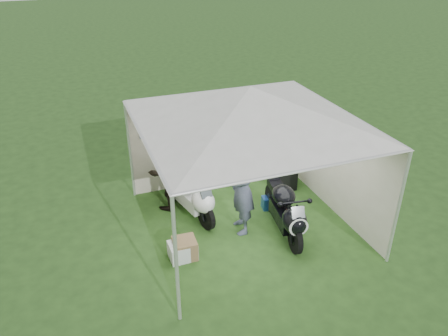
{
  "coord_description": "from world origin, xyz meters",
  "views": [
    {
      "loc": [
        -3.08,
        -6.92,
        5.39
      ],
      "look_at": [
        -0.38,
        0.35,
        1.24
      ],
      "focal_mm": 35.0,
      "sensor_mm": 36.0,
      "label": 1
    }
  ],
  "objects_px": {
    "crate_0": "(183,251)",
    "crate_1": "(185,248)",
    "canopy_tent": "(249,108)",
    "paddock_stand": "(271,202)",
    "person_blue_jacket": "(242,188)",
    "motorcycle_black": "(286,209)",
    "person_dark_jacket": "(168,171)",
    "equipment_box": "(285,179)",
    "motorcycle_white": "(191,193)"
  },
  "relations": [
    {
      "from": "crate_0",
      "to": "crate_1",
      "type": "xyz_separation_m",
      "value": [
        0.05,
        0.02,
        0.02
      ]
    },
    {
      "from": "canopy_tent",
      "to": "paddock_stand",
      "type": "xyz_separation_m",
      "value": [
        0.74,
        0.35,
        -2.43
      ]
    },
    {
      "from": "paddock_stand",
      "to": "crate_1",
      "type": "distance_m",
      "value": 2.44
    },
    {
      "from": "paddock_stand",
      "to": "person_blue_jacket",
      "type": "height_order",
      "value": "person_blue_jacket"
    },
    {
      "from": "motorcycle_black",
      "to": "person_dark_jacket",
      "type": "xyz_separation_m",
      "value": [
        -1.94,
        1.77,
        0.35
      ]
    },
    {
      "from": "canopy_tent",
      "to": "motorcycle_black",
      "type": "relative_size",
      "value": 2.76
    },
    {
      "from": "person_dark_jacket",
      "to": "crate_0",
      "type": "xyz_separation_m",
      "value": [
        -0.21,
        -1.81,
        -0.74
      ]
    },
    {
      "from": "person_blue_jacket",
      "to": "equipment_box",
      "type": "xyz_separation_m",
      "value": [
        1.61,
        1.2,
        -0.74
      ]
    },
    {
      "from": "person_dark_jacket",
      "to": "equipment_box",
      "type": "xyz_separation_m",
      "value": [
        2.78,
        -0.16,
        -0.66
      ]
    },
    {
      "from": "crate_1",
      "to": "canopy_tent",
      "type": "bearing_deg",
      "value": 21.65
    },
    {
      "from": "motorcycle_white",
      "to": "motorcycle_black",
      "type": "distance_m",
      "value": 2.03
    },
    {
      "from": "person_dark_jacket",
      "to": "person_blue_jacket",
      "type": "relative_size",
      "value": 0.92
    },
    {
      "from": "person_blue_jacket",
      "to": "equipment_box",
      "type": "bearing_deg",
      "value": 131.77
    },
    {
      "from": "motorcycle_white",
      "to": "crate_1",
      "type": "relative_size",
      "value": 4.59
    },
    {
      "from": "canopy_tent",
      "to": "paddock_stand",
      "type": "bearing_deg",
      "value": 25.51
    },
    {
      "from": "equipment_box",
      "to": "person_dark_jacket",
      "type": "bearing_deg",
      "value": 176.7
    },
    {
      "from": "canopy_tent",
      "to": "equipment_box",
      "type": "relative_size",
      "value": 11.22
    },
    {
      "from": "crate_0",
      "to": "crate_1",
      "type": "height_order",
      "value": "crate_1"
    },
    {
      "from": "paddock_stand",
      "to": "person_blue_jacket",
      "type": "bearing_deg",
      "value": -150.59
    },
    {
      "from": "motorcycle_black",
      "to": "person_dark_jacket",
      "type": "bearing_deg",
      "value": 146.33
    },
    {
      "from": "equipment_box",
      "to": "crate_1",
      "type": "xyz_separation_m",
      "value": [
        -2.94,
        -1.63,
        -0.06
      ]
    },
    {
      "from": "crate_1",
      "to": "motorcycle_white",
      "type": "bearing_deg",
      "value": 67.89
    },
    {
      "from": "person_dark_jacket",
      "to": "crate_0",
      "type": "height_order",
      "value": "person_dark_jacket"
    },
    {
      "from": "canopy_tent",
      "to": "person_blue_jacket",
      "type": "bearing_deg",
      "value": -136.92
    },
    {
      "from": "person_blue_jacket",
      "to": "motorcycle_white",
      "type": "bearing_deg",
      "value": -132.01
    },
    {
      "from": "paddock_stand",
      "to": "crate_1",
      "type": "relative_size",
      "value": 0.89
    },
    {
      "from": "crate_0",
      "to": "crate_1",
      "type": "relative_size",
      "value": 1.19
    },
    {
      "from": "canopy_tent",
      "to": "person_dark_jacket",
      "type": "height_order",
      "value": "canopy_tent"
    },
    {
      "from": "motorcycle_white",
      "to": "person_dark_jacket",
      "type": "relative_size",
      "value": 1.07
    },
    {
      "from": "canopy_tent",
      "to": "motorcycle_white",
      "type": "distance_m",
      "value": 2.36
    },
    {
      "from": "crate_1",
      "to": "equipment_box",
      "type": "bearing_deg",
      "value": 29.06
    },
    {
      "from": "motorcycle_black",
      "to": "paddock_stand",
      "type": "bearing_deg",
      "value": 90.0
    },
    {
      "from": "motorcycle_white",
      "to": "motorcycle_black",
      "type": "bearing_deg",
      "value": -52.17
    },
    {
      "from": "motorcycle_black",
      "to": "paddock_stand",
      "type": "relative_size",
      "value": 5.45
    },
    {
      "from": "person_blue_jacket",
      "to": "crate_0",
      "type": "relative_size",
      "value": 3.93
    },
    {
      "from": "motorcycle_white",
      "to": "crate_1",
      "type": "height_order",
      "value": "motorcycle_white"
    },
    {
      "from": "motorcycle_white",
      "to": "crate_0",
      "type": "relative_size",
      "value": 3.86
    },
    {
      "from": "canopy_tent",
      "to": "motorcycle_white",
      "type": "xyz_separation_m",
      "value": [
        -0.98,
        0.7,
        -2.03
      ]
    },
    {
      "from": "person_dark_jacket",
      "to": "crate_0",
      "type": "bearing_deg",
      "value": 66.02
    },
    {
      "from": "motorcycle_white",
      "to": "person_blue_jacket",
      "type": "height_order",
      "value": "person_blue_jacket"
    },
    {
      "from": "canopy_tent",
      "to": "person_dark_jacket",
      "type": "xyz_separation_m",
      "value": [
        -1.34,
        1.2,
        -1.67
      ]
    },
    {
      "from": "person_blue_jacket",
      "to": "equipment_box",
      "type": "relative_size",
      "value": 3.93
    },
    {
      "from": "motorcycle_black",
      "to": "paddock_stand",
      "type": "height_order",
      "value": "motorcycle_black"
    },
    {
      "from": "canopy_tent",
      "to": "crate_1",
      "type": "bearing_deg",
      "value": -158.35
    },
    {
      "from": "person_dark_jacket",
      "to": "equipment_box",
      "type": "relative_size",
      "value": 3.61
    },
    {
      "from": "person_blue_jacket",
      "to": "person_dark_jacket",
      "type": "bearing_deg",
      "value": -134.17
    },
    {
      "from": "motorcycle_black",
      "to": "person_blue_jacket",
      "type": "xyz_separation_m",
      "value": [
        -0.77,
        0.41,
        0.43
      ]
    },
    {
      "from": "canopy_tent",
      "to": "crate_1",
      "type": "height_order",
      "value": "canopy_tent"
    },
    {
      "from": "canopy_tent",
      "to": "equipment_box",
      "type": "distance_m",
      "value": 2.92
    },
    {
      "from": "paddock_stand",
      "to": "crate_1",
      "type": "xyz_separation_m",
      "value": [
        -2.24,
        -0.95,
        0.05
      ]
    }
  ]
}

